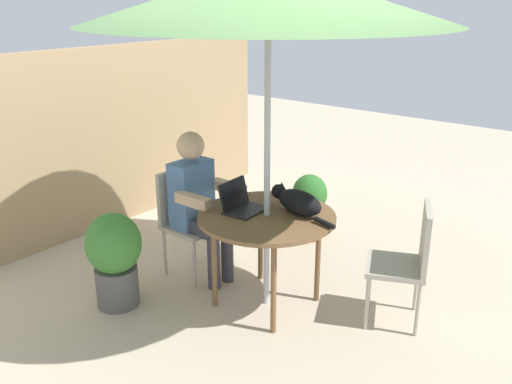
{
  "coord_description": "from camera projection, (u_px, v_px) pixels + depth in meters",
  "views": [
    {
      "loc": [
        -2.93,
        -2.26,
        2.24
      ],
      "look_at": [
        0.0,
        0.1,
        0.88
      ],
      "focal_mm": 38.9,
      "sensor_mm": 36.0,
      "label": 1
    }
  ],
  "objects": [
    {
      "name": "potted_plant_by_chair",
      "position": [
        309.0,
        203.0,
        5.25
      ],
      "size": [
        0.33,
        0.33,
        0.63
      ],
      "color": "#9E5138",
      "rests_on": "ground"
    },
    {
      "name": "laptop",
      "position": [
        239.0,
        202.0,
        4.06
      ],
      "size": [
        0.32,
        0.27,
        0.21
      ],
      "color": "black",
      "rests_on": "patio_table"
    },
    {
      "name": "cat",
      "position": [
        297.0,
        202.0,
        4.0
      ],
      "size": [
        0.27,
        0.64,
        0.17
      ],
      "color": "black",
      "rests_on": "patio_table"
    },
    {
      "name": "chair_occupied",
      "position": [
        185.0,
        214.0,
        4.56
      ],
      "size": [
        0.4,
        0.4,
        0.88
      ],
      "color": "#B2A899",
      "rests_on": "ground"
    },
    {
      "name": "fence_back",
      "position": [
        84.0,
        144.0,
        5.23
      ],
      "size": [
        4.76,
        0.08,
        1.77
      ],
      "primitive_type": "cube",
      "color": "tan",
      "rests_on": "ground"
    },
    {
      "name": "ground_plane",
      "position": [
        266.0,
        303.0,
        4.24
      ],
      "size": [
        14.0,
        14.0,
        0.0
      ],
      "primitive_type": "plane",
      "color": "#BCAD93"
    },
    {
      "name": "chair_empty",
      "position": [
        409.0,
        256.0,
        3.83
      ],
      "size": [
        0.53,
        0.53,
        0.88
      ],
      "color": "#B2A899",
      "rests_on": "ground"
    },
    {
      "name": "patio_table",
      "position": [
        267.0,
        222.0,
        4.01
      ],
      "size": [
        1.0,
        1.0,
        0.73
      ],
      "color": "brown",
      "rests_on": "ground"
    },
    {
      "name": "potted_plant_near_fence",
      "position": [
        115.0,
        256.0,
        4.09
      ],
      "size": [
        0.41,
        0.41,
        0.74
      ],
      "color": "#595654",
      "rests_on": "ground"
    },
    {
      "name": "person_seated",
      "position": [
        198.0,
        199.0,
        4.41
      ],
      "size": [
        0.48,
        0.48,
        1.22
      ],
      "color": "#4C72A5",
      "rests_on": "ground"
    }
  ]
}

